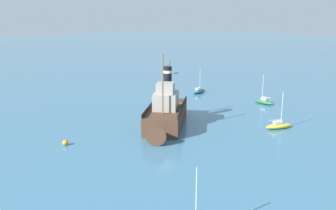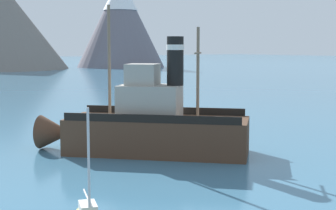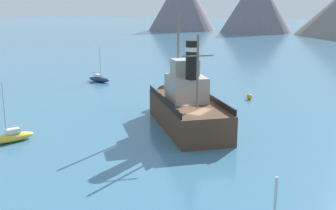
% 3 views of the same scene
% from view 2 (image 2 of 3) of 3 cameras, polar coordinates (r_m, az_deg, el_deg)
% --- Properties ---
extents(ground_plane, '(600.00, 600.00, 0.00)m').
position_cam_2_polar(ground_plane, '(33.71, 3.78, -5.75)').
color(ground_plane, teal).
extents(old_tugboat, '(12.12, 12.98, 9.90)m').
position_cam_2_polar(old_tugboat, '(34.51, -2.18, -2.36)').
color(old_tugboat, '#4C3323').
rests_on(old_tugboat, ground).
extents(mooring_buoy, '(0.65, 0.65, 0.65)m').
position_cam_2_polar(mooring_buoy, '(46.99, -9.85, -1.92)').
color(mooring_buoy, orange).
rests_on(mooring_buoy, ground).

